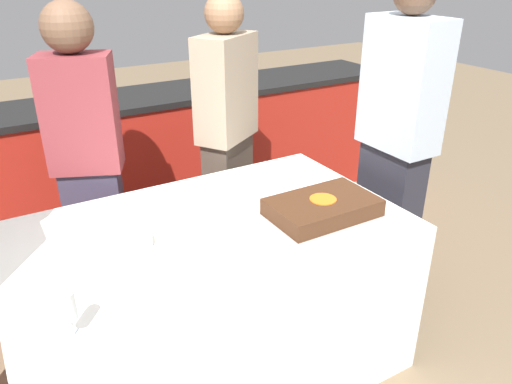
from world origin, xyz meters
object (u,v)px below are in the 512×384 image
(wine_glass, at_px, (69,308))
(person_standing_back, at_px, (88,163))
(person_seated_right, at_px, (395,151))
(cake, at_px, (322,208))
(person_cutting_cake, at_px, (227,140))
(plate_stack, at_px, (121,243))

(wine_glass, bearing_deg, person_standing_back, 73.79)
(person_standing_back, bearing_deg, person_seated_right, 175.11)
(cake, xyz_separation_m, person_cutting_cake, (0.00, 0.87, 0.04))
(cake, distance_m, person_seated_right, 0.60)
(person_seated_right, xyz_separation_m, person_standing_back, (-1.33, 0.70, -0.03))
(cake, distance_m, plate_stack, 0.83)
(person_seated_right, height_order, person_standing_back, person_seated_right)
(person_standing_back, bearing_deg, plate_stack, 108.54)
(plate_stack, distance_m, person_seated_right, 1.39)
(plate_stack, distance_m, wine_glass, 0.49)
(person_cutting_cake, xyz_separation_m, person_standing_back, (-0.76, 0.00, 0.02))
(person_cutting_cake, bearing_deg, plate_stack, 7.03)
(plate_stack, bearing_deg, person_standing_back, 85.47)
(person_cutting_cake, height_order, person_standing_back, person_cutting_cake)
(cake, height_order, person_cutting_cake, person_cutting_cake)
(cake, relative_size, plate_stack, 2.07)
(cake, distance_m, wine_glass, 1.10)
(cake, xyz_separation_m, wine_glass, (-1.08, -0.23, 0.06))
(wine_glass, bearing_deg, person_seated_right, 13.40)
(cake, height_order, wine_glass, wine_glass)
(person_cutting_cake, xyz_separation_m, person_seated_right, (0.57, -0.70, 0.06))
(cake, relative_size, person_standing_back, 0.31)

